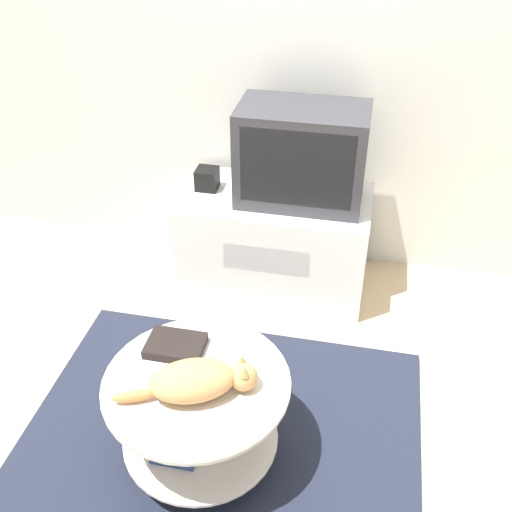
# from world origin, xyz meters

# --- Properties ---
(ground_plane) EXTENTS (12.00, 12.00, 0.00)m
(ground_plane) POSITION_xyz_m (0.00, 0.00, 0.00)
(ground_plane) COLOR tan
(wall_back) EXTENTS (8.00, 0.05, 2.60)m
(wall_back) POSITION_xyz_m (0.00, 1.58, 1.30)
(wall_back) COLOR silver
(wall_back) RESTS_ON ground_plane
(rug) EXTENTS (1.70, 1.49, 0.02)m
(rug) POSITION_xyz_m (0.00, 0.00, 0.01)
(rug) COLOR #1E2333
(rug) RESTS_ON ground_plane
(tv_stand) EXTENTS (1.01, 0.54, 0.57)m
(tv_stand) POSITION_xyz_m (0.03, 1.22, 0.28)
(tv_stand) COLOR white
(tv_stand) RESTS_ON ground_plane
(tv) EXTENTS (0.64, 0.37, 0.51)m
(tv) POSITION_xyz_m (0.15, 1.22, 0.82)
(tv) COLOR #333338
(tv) RESTS_ON tv_stand
(speaker) EXTENTS (0.12, 0.12, 0.12)m
(speaker) POSITION_xyz_m (-0.36, 1.24, 0.62)
(speaker) COLOR black
(speaker) RESTS_ON tv_stand
(coffee_table) EXTENTS (0.72, 0.72, 0.44)m
(coffee_table) POSITION_xyz_m (-0.05, -0.03, 0.30)
(coffee_table) COLOR #B2B2B7
(coffee_table) RESTS_ON rug
(dvd_box) EXTENTS (0.23, 0.16, 0.04)m
(dvd_box) POSITION_xyz_m (-0.18, 0.12, 0.48)
(dvd_box) COLOR black
(dvd_box) RESTS_ON coffee_table
(cat) EXTENTS (0.51, 0.29, 0.14)m
(cat) POSITION_xyz_m (-0.03, -0.09, 0.53)
(cat) COLOR tan
(cat) RESTS_ON coffee_table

